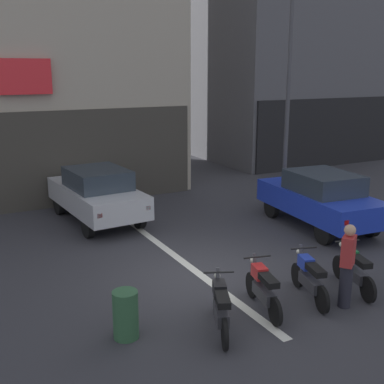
# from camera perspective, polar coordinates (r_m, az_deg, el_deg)

# --- Properties ---
(ground_plane) EXTENTS (120.00, 120.00, 0.00)m
(ground_plane) POSITION_cam_1_polar(r_m,az_deg,el_deg) (10.95, 1.22, -9.89)
(ground_plane) COLOR #333338
(lane_centre_line) EXTENTS (0.20, 18.00, 0.01)m
(lane_centre_line) POSITION_cam_1_polar(r_m,az_deg,el_deg) (16.14, -9.23, -2.07)
(lane_centre_line) COLOR silver
(lane_centre_line) RESTS_ON ground
(building_mid_block) EXTENTS (9.45, 9.91, 12.50)m
(building_mid_block) POSITION_cam_1_polar(r_m,az_deg,el_deg) (21.25, -18.76, 18.24)
(building_mid_block) COLOR #B2A893
(building_mid_block) RESTS_ON ground
(car_silver_crossing_near) EXTENTS (2.04, 4.21, 1.64)m
(car_silver_crossing_near) POSITION_cam_1_polar(r_m,az_deg,el_deg) (14.79, -11.14, -0.11)
(car_silver_crossing_near) COLOR black
(car_silver_crossing_near) RESTS_ON ground
(car_blue_parked_kerbside) EXTENTS (2.15, 4.25, 1.64)m
(car_blue_parked_kerbside) POSITION_cam_1_polar(r_m,az_deg,el_deg) (14.48, 14.84, -0.63)
(car_blue_parked_kerbside) COLOR black
(car_blue_parked_kerbside) RESTS_ON ground
(street_lamp) EXTENTS (0.36, 0.36, 7.22)m
(street_lamp) POSITION_cam_1_polar(r_m,az_deg,el_deg) (16.54, 11.37, 13.54)
(street_lamp) COLOR #47474C
(street_lamp) RESTS_ON ground
(motorcycle_black_row_leftmost) EXTENTS (0.77, 1.55, 0.98)m
(motorcycle_black_row_leftmost) POSITION_cam_1_polar(r_m,az_deg,el_deg) (8.70, 3.38, -13.28)
(motorcycle_black_row_leftmost) COLOR black
(motorcycle_black_row_leftmost) RESTS_ON ground
(motorcycle_red_row_left_mid) EXTENTS (0.58, 1.64, 0.98)m
(motorcycle_red_row_left_mid) POSITION_cam_1_polar(r_m,az_deg,el_deg) (9.45, 8.34, -11.09)
(motorcycle_red_row_left_mid) COLOR black
(motorcycle_red_row_left_mid) RESTS_ON ground
(motorcycle_blue_row_centre) EXTENTS (0.64, 1.62, 0.98)m
(motorcycle_blue_row_centre) POSITION_cam_1_polar(r_m,az_deg,el_deg) (10.06, 13.65, -9.74)
(motorcycle_blue_row_centre) COLOR black
(motorcycle_blue_row_centre) RESTS_ON ground
(motorcycle_green_row_right_mid) EXTENTS (0.64, 1.62, 0.98)m
(motorcycle_green_row_right_mid) POSITION_cam_1_polar(r_m,az_deg,el_deg) (10.71, 18.47, -8.57)
(motorcycle_green_row_right_mid) COLOR black
(motorcycle_green_row_right_mid) RESTS_ON ground
(person_by_motorcycles) EXTENTS (0.42, 0.38, 1.67)m
(person_by_motorcycles) POSITION_cam_1_polar(r_m,az_deg,el_deg) (9.77, 17.80, -8.23)
(person_by_motorcycles) COLOR #23232D
(person_by_motorcycles) RESTS_ON ground
(trash_bin) EXTENTS (0.44, 0.44, 0.85)m
(trash_bin) POSITION_cam_1_polar(r_m,az_deg,el_deg) (8.56, -7.82, -14.11)
(trash_bin) COLOR #2D5938
(trash_bin) RESTS_ON ground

